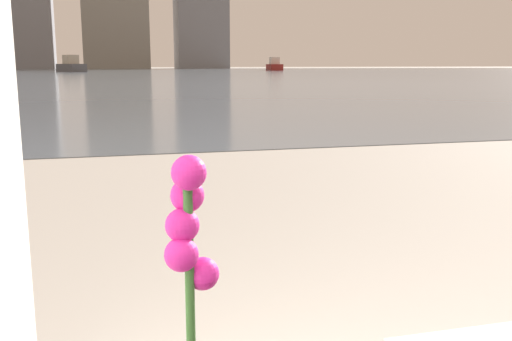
% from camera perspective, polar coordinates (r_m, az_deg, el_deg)
% --- Properties ---
extents(harbor_water, '(180.00, 110.00, 0.01)m').
position_cam_1_polar(harbor_water, '(61.78, -14.39, 9.37)').
color(harbor_water, slate).
rests_on(harbor_water, ground_plane).
extents(harbor_boat_1, '(2.44, 5.41, 1.96)m').
position_cam_1_polar(harbor_boat_1, '(87.01, 1.85, 10.44)').
color(harbor_boat_1, maroon).
rests_on(harbor_boat_1, harbor_water).
extents(harbor_boat_4, '(3.98, 5.84, 2.08)m').
position_cam_1_polar(harbor_boat_4, '(76.29, -18.01, 9.93)').
color(harbor_boat_4, '#4C4C51').
rests_on(harbor_boat_4, harbor_water).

